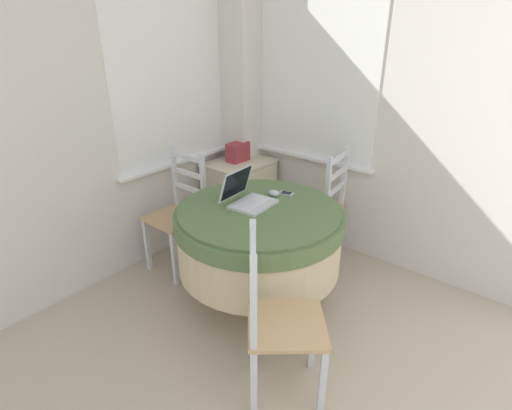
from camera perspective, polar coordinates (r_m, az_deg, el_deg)
The scene contains 10 objects.
corner_room_shell at distance 2.54m, azimuth 3.93°, elevation 11.74°, with size 4.50×5.09×2.55m.
round_dining_table at distance 2.69m, azimuth 0.45°, elevation -4.22°, with size 1.12×1.12×0.74m.
laptop at distance 2.66m, azimuth -1.28°, elevation 1.19°, with size 0.31×0.31×0.23m.
computer_mouse at distance 2.79m, azimuth 2.54°, elevation 1.73°, with size 0.06×0.09×0.04m.
cell_phone at distance 2.83m, azimuth 4.35°, elevation 1.66°, with size 0.08×0.11×0.01m.
dining_chair_near_back_window at distance 3.21m, azimuth -10.93°, elevation -1.37°, with size 0.39×0.38×0.96m.
dining_chair_near_right_window at distance 3.32m, azimuth 9.07°, elevation -0.31°, with size 0.42×0.43×0.96m.
dining_chair_camera_near at distance 2.10m, azimuth 3.15°, elevation -16.53°, with size 0.54×0.54×0.96m.
corner_cabinet at distance 3.79m, azimuth -2.30°, elevation 1.30°, with size 0.60×0.48×0.69m.
storage_box at distance 3.66m, azimuth -2.61°, elevation 7.58°, with size 0.20×0.12×0.17m.
Camera 1 is at (-0.68, 0.63, 1.84)m, focal length 28.00 mm.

